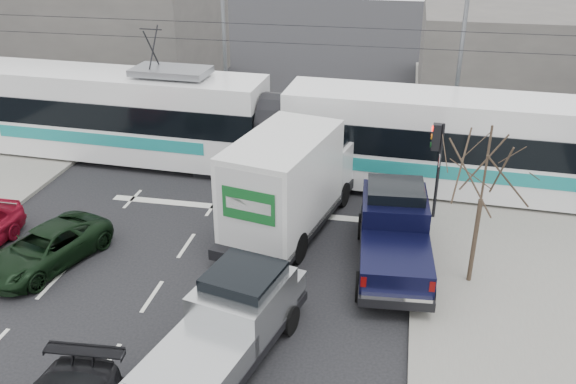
% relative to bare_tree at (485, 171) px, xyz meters
% --- Properties ---
extents(ground, '(120.00, 120.00, 0.00)m').
position_rel_bare_tree_xyz_m(ground, '(-7.60, -2.50, -3.79)').
color(ground, black).
rests_on(ground, ground).
extents(sidewalk_right, '(6.00, 60.00, 0.15)m').
position_rel_bare_tree_xyz_m(sidewalk_right, '(1.40, -2.50, -3.72)').
color(sidewalk_right, gray).
rests_on(sidewalk_right, ground).
extents(rails, '(60.00, 1.60, 0.03)m').
position_rel_bare_tree_xyz_m(rails, '(-7.60, 7.50, -3.78)').
color(rails, '#33302D').
rests_on(rails, ground).
extents(building_left, '(14.00, 10.00, 6.00)m').
position_rel_bare_tree_xyz_m(building_left, '(-21.60, 19.50, -0.79)').
color(building_left, '#625C58').
rests_on(building_left, ground).
extents(building_right, '(12.00, 10.00, 5.00)m').
position_rel_bare_tree_xyz_m(building_right, '(4.40, 21.50, -1.29)').
color(building_right, '#625C58').
rests_on(building_right, ground).
extents(bare_tree, '(2.40, 2.40, 5.00)m').
position_rel_bare_tree_xyz_m(bare_tree, '(0.00, 0.00, 0.00)').
color(bare_tree, '#47382B').
rests_on(bare_tree, ground).
extents(traffic_signal, '(0.44, 0.44, 3.60)m').
position_rel_bare_tree_xyz_m(traffic_signal, '(-1.13, 4.00, -1.05)').
color(traffic_signal, black).
rests_on(traffic_signal, ground).
extents(street_lamp_near, '(2.38, 0.25, 9.00)m').
position_rel_bare_tree_xyz_m(street_lamp_near, '(-0.29, 11.50, 1.32)').
color(street_lamp_near, slate).
rests_on(street_lamp_near, ground).
extents(street_lamp_far, '(2.38, 0.25, 9.00)m').
position_rel_bare_tree_xyz_m(street_lamp_far, '(-11.79, 13.50, 1.32)').
color(street_lamp_far, slate).
rests_on(street_lamp_far, ground).
extents(catenary, '(60.00, 0.20, 7.00)m').
position_rel_bare_tree_xyz_m(catenary, '(-7.60, 7.50, 0.09)').
color(catenary, black).
rests_on(catenary, ground).
extents(tram, '(28.91, 4.35, 5.88)m').
position_rel_bare_tree_xyz_m(tram, '(-7.63, 7.02, -1.71)').
color(tram, white).
rests_on(tram, ground).
extents(silver_pickup, '(3.38, 6.27, 2.17)m').
position_rel_bare_tree_xyz_m(silver_pickup, '(-6.24, -4.57, -2.72)').
color(silver_pickup, black).
rests_on(silver_pickup, ground).
extents(box_truck, '(4.07, 7.72, 3.67)m').
position_rel_bare_tree_xyz_m(box_truck, '(-6.05, 2.40, -1.98)').
color(box_truck, black).
rests_on(box_truck, ground).
extents(navy_pickup, '(2.57, 5.89, 2.43)m').
position_rel_bare_tree_xyz_m(navy_pickup, '(-2.37, 0.78, -2.60)').
color(navy_pickup, black).
rests_on(navy_pickup, ground).
extents(green_car, '(3.25, 4.80, 1.22)m').
position_rel_bare_tree_xyz_m(green_car, '(-13.27, -1.47, -3.18)').
color(green_car, black).
rests_on(green_car, ground).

